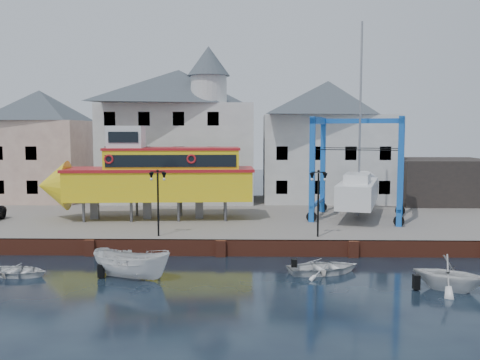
{
  "coord_description": "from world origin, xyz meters",
  "views": [
    {
      "loc": [
        1.91,
        -31.81,
        7.7
      ],
      "look_at": [
        1.0,
        7.0,
        4.0
      ],
      "focal_mm": 40.0,
      "sensor_mm": 36.0,
      "label": 1
    }
  ],
  "objects": [
    {
      "name": "building_pink",
      "position": [
        -18.0,
        18.0,
        6.15
      ],
      "size": [
        8.0,
        7.0,
        10.3
      ],
      "color": "tan",
      "rests_on": "hardstanding"
    },
    {
      "name": "building_white_main",
      "position": [
        -4.87,
        18.39,
        7.34
      ],
      "size": [
        14.0,
        8.3,
        14.0
      ],
      "color": "#B8B8B8",
      "rests_on": "hardstanding"
    },
    {
      "name": "tour_boat",
      "position": [
        -5.95,
        7.71,
        4.27
      ],
      "size": [
        16.16,
        4.87,
        6.94
      ],
      "rotation": [
        0.0,
        0.0,
        0.07
      ],
      "color": "#59595E",
      "rests_on": "hardstanding"
    },
    {
      "name": "hardstanding",
      "position": [
        0.0,
        11.0,
        0.5
      ],
      "size": [
        44.0,
        22.0,
        1.0
      ],
      "primitive_type": "cube",
      "color": "#68625B",
      "rests_on": "ground"
    },
    {
      "name": "quay_wall",
      "position": [
        -0.0,
        0.1,
        0.5
      ],
      "size": [
        44.0,
        0.47,
        1.0
      ],
      "color": "brown",
      "rests_on": "ground"
    },
    {
      "name": "building_white_right",
      "position": [
        9.0,
        19.0,
        6.6
      ],
      "size": [
        12.0,
        8.0,
        11.2
      ],
      "color": "#B8B8B8",
      "rests_on": "hardstanding"
    },
    {
      "name": "motorboat_c",
      "position": [
        11.38,
        -6.58,
        0.0
      ],
      "size": [
        4.48,
        4.29,
        1.82
      ],
      "primitive_type": "imported",
      "rotation": [
        0.0,
        0.0,
        1.06
      ],
      "color": "silver",
      "rests_on": "ground"
    },
    {
      "name": "lamp_post_left",
      "position": [
        -4.0,
        1.2,
        4.17
      ],
      "size": [
        1.12,
        0.32,
        4.2
      ],
      "color": "black",
      "rests_on": "hardstanding"
    },
    {
      "name": "motorboat_b",
      "position": [
        5.76,
        -3.61,
        0.0
      ],
      "size": [
        4.53,
        3.75,
        0.81
      ],
      "primitive_type": "imported",
      "rotation": [
        0.0,
        0.0,
        1.84
      ],
      "color": "silver",
      "rests_on": "ground"
    },
    {
      "name": "ground",
      "position": [
        0.0,
        0.0,
        0.0
      ],
      "size": [
        140.0,
        140.0,
        0.0
      ],
      "primitive_type": "plane",
      "color": "black",
      "rests_on": "ground"
    },
    {
      "name": "motorboat_a",
      "position": [
        -4.33,
        -4.89,
        0.0
      ],
      "size": [
        4.81,
        3.13,
        1.74
      ],
      "primitive_type": "imported",
      "rotation": [
        0.0,
        0.0,
        1.22
      ],
      "color": "silver",
      "rests_on": "ground"
    },
    {
      "name": "shed_dark",
      "position": [
        19.0,
        17.0,
        3.0
      ],
      "size": [
        8.0,
        7.0,
        4.0
      ],
      "primitive_type": "cube",
      "color": "black",
      "rests_on": "hardstanding"
    },
    {
      "name": "motorboat_d",
      "position": [
        -10.53,
        -4.53,
        0.0
      ],
      "size": [
        3.75,
        2.96,
        0.7
      ],
      "primitive_type": "imported",
      "rotation": [
        0.0,
        0.0,
        1.4
      ],
      "color": "silver",
      "rests_on": "ground"
    },
    {
      "name": "lamp_post_right",
      "position": [
        6.0,
        1.2,
        4.17
      ],
      "size": [
        1.12,
        0.32,
        4.2
      ],
      "color": "black",
      "rests_on": "hardstanding"
    },
    {
      "name": "travel_lift",
      "position": [
        10.07,
        8.99,
        3.44
      ],
      "size": [
        8.03,
        9.99,
        14.63
      ],
      "rotation": [
        0.0,
        0.0,
        -0.28
      ],
      "color": "blue",
      "rests_on": "hardstanding"
    }
  ]
}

